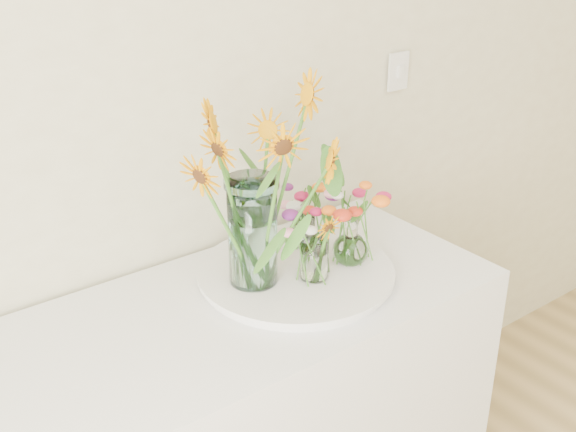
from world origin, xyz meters
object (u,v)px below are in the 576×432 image
(tray, at_px, (296,275))
(small_vase_b, at_px, (351,240))
(mason_jar, at_px, (253,232))
(small_vase_c, at_px, (304,229))
(small_vase_a, at_px, (314,257))

(tray, distance_m, small_vase_b, 0.17)
(tray, bearing_deg, small_vase_b, -20.81)
(mason_jar, distance_m, small_vase_c, 0.25)
(mason_jar, distance_m, small_vase_a, 0.17)
(mason_jar, xyz_separation_m, small_vase_a, (0.13, -0.08, -0.08))
(tray, xyz_separation_m, small_vase_a, (0.01, -0.06, 0.08))
(small_vase_a, bearing_deg, tray, 100.40)
(small_vase_a, xyz_separation_m, small_vase_c, (0.09, 0.16, -0.01))
(tray, height_order, small_vase_c, small_vase_c)
(small_vase_a, relative_size, small_vase_b, 0.91)
(small_vase_c, bearing_deg, small_vase_b, -76.02)
(small_vase_c, bearing_deg, tray, -136.07)
(tray, distance_m, small_vase_c, 0.16)
(small_vase_b, height_order, small_vase_c, small_vase_b)
(small_vase_c, bearing_deg, mason_jar, -160.36)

